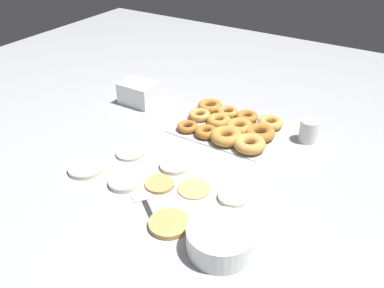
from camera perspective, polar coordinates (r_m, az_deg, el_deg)
ground_plane at (r=1.34m, az=-3.04°, el=-3.04°), size 3.00×3.00×0.00m
pancake_0 at (r=1.27m, az=-9.41°, el=-5.26°), size 0.10×0.10×0.02m
pancake_1 at (r=1.12m, az=-3.26°, el=-11.13°), size 0.11×0.11×0.02m
pancake_2 at (r=1.41m, az=-8.68°, el=-1.25°), size 0.10×0.10×0.01m
pancake_3 at (r=1.26m, az=-4.59°, el=-5.62°), size 0.09×0.09×0.01m
pancake_4 at (r=1.24m, az=0.28°, el=-6.25°), size 0.10×0.10×0.01m
pancake_5 at (r=1.36m, az=-14.67°, el=-3.30°), size 0.11×0.11×0.01m
pancake_6 at (r=1.21m, az=5.76°, el=-7.41°), size 0.09×0.09×0.01m
pancake_7 at (r=1.33m, az=-2.44°, el=-3.00°), size 0.10×0.10×0.01m
donut_tray at (r=1.53m, az=5.69°, el=2.45°), size 0.37×0.30×0.04m
batter_bowl at (r=1.04m, az=4.00°, el=-13.21°), size 0.17×0.17×0.07m
container_stack at (r=1.73m, az=-7.45°, el=7.13°), size 0.15×0.11×0.09m
paper_cup at (r=1.51m, az=16.06°, el=1.80°), size 0.07×0.07×0.08m
spatula at (r=1.23m, az=-7.07°, el=-7.08°), size 0.21×0.17×0.01m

